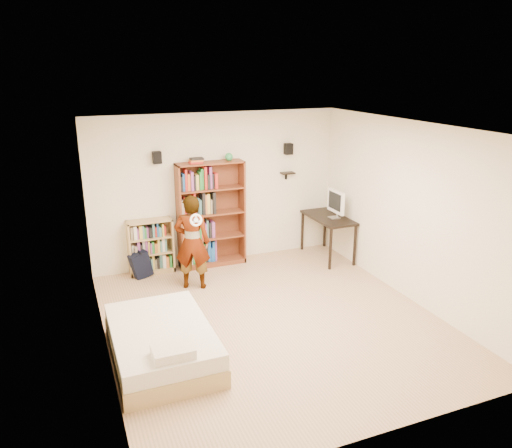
% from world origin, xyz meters
% --- Properties ---
extents(ground, '(4.50, 5.00, 0.01)m').
position_xyz_m(ground, '(0.00, 0.00, 0.00)').
color(ground, tan).
rests_on(ground, ground).
extents(room_shell, '(4.52, 5.02, 2.71)m').
position_xyz_m(room_shell, '(0.00, 0.00, 1.76)').
color(room_shell, white).
rests_on(room_shell, ground).
extents(crown_molding, '(4.50, 5.00, 0.06)m').
position_xyz_m(crown_molding, '(0.00, 0.00, 2.67)').
color(crown_molding, silver).
rests_on(crown_molding, room_shell).
extents(speaker_left, '(0.14, 0.12, 0.20)m').
position_xyz_m(speaker_left, '(-1.05, 2.40, 2.00)').
color(speaker_left, black).
rests_on(speaker_left, room_shell).
extents(speaker_right, '(0.14, 0.12, 0.20)m').
position_xyz_m(speaker_right, '(1.35, 2.40, 2.00)').
color(speaker_right, black).
rests_on(speaker_right, room_shell).
extents(wall_shelf, '(0.25, 0.16, 0.02)m').
position_xyz_m(wall_shelf, '(1.35, 2.41, 1.55)').
color(wall_shelf, black).
rests_on(wall_shelf, room_shell).
extents(tall_bookshelf, '(1.18, 0.35, 1.87)m').
position_xyz_m(tall_bookshelf, '(-0.17, 2.33, 0.94)').
color(tall_bookshelf, brown).
rests_on(tall_bookshelf, ground).
extents(low_bookshelf, '(0.76, 0.29, 0.95)m').
position_xyz_m(low_bookshelf, '(-1.26, 2.36, 0.48)').
color(low_bookshelf, tan).
rests_on(low_bookshelf, ground).
extents(computer_desk, '(0.58, 1.17, 0.80)m').
position_xyz_m(computer_desk, '(1.94, 1.87, 0.40)').
color(computer_desk, black).
rests_on(computer_desk, ground).
extents(imac, '(0.16, 0.52, 0.51)m').
position_xyz_m(imac, '(1.99, 1.75, 1.05)').
color(imac, white).
rests_on(imac, computer_desk).
extents(daybed, '(1.17, 1.80, 0.53)m').
position_xyz_m(daybed, '(-1.64, -0.37, 0.27)').
color(daybed, white).
rests_on(daybed, ground).
extents(person, '(0.66, 0.56, 1.54)m').
position_xyz_m(person, '(-0.74, 1.50, 0.77)').
color(person, black).
rests_on(person, ground).
extents(wii_wheel, '(0.20, 0.07, 0.20)m').
position_xyz_m(wii_wheel, '(-0.74, 1.21, 1.22)').
color(wii_wheel, white).
rests_on(wii_wheel, person).
extents(navy_bag, '(0.40, 0.31, 0.47)m').
position_xyz_m(navy_bag, '(-1.47, 2.21, 0.23)').
color(navy_bag, black).
rests_on(navy_bag, ground).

